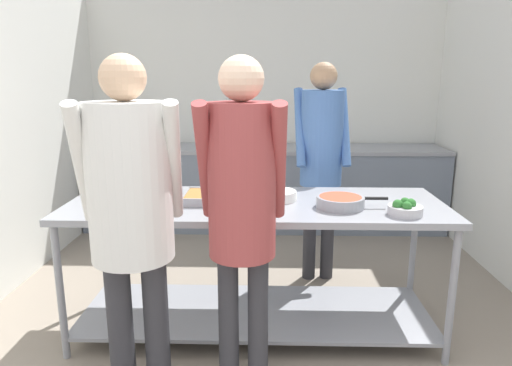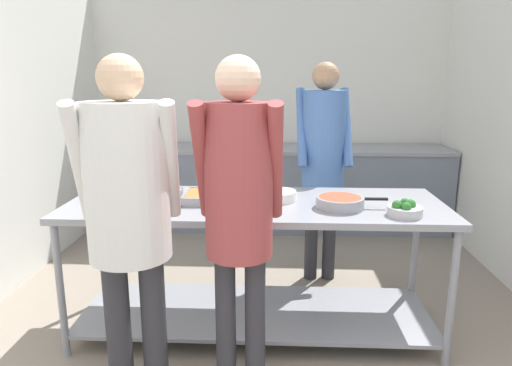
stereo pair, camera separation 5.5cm
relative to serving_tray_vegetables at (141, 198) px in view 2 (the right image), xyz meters
The scene contains 12 objects.
wall_rear 2.69m from the serving_tray_vegetables, 73.56° to the left, with size 4.06×0.06×2.65m.
back_counter 2.35m from the serving_tray_vegetables, 70.94° to the left, with size 3.90×0.65×0.91m.
serving_counter 0.79m from the serving_tray_vegetables, ahead, with size 2.36×0.82×0.88m.
serving_tray_vegetables is the anchor object (origin of this frame).
serving_tray_roast 0.49m from the serving_tray_vegetables, ahead, with size 0.43×0.30×0.05m.
plate_stack 0.87m from the serving_tray_vegetables, ahead, with size 0.25×0.25×0.06m.
sauce_pan 1.24m from the serving_tray_vegetables, ahead, with size 0.43×0.29×0.07m.
broccoli_bowl 1.60m from the serving_tray_vegetables, ahead, with size 0.20×0.20×0.10m.
guest_serving_left 0.74m from the serving_tray_vegetables, 77.52° to the right, with size 0.53×0.41×1.75m.
guest_serving_right 0.95m from the serving_tray_vegetables, 43.77° to the right, with size 0.42×0.33×1.75m.
cook_behind_counter 1.49m from the serving_tray_vegetables, 34.46° to the left, with size 0.44×0.36×1.76m.
water_bottle 2.38m from the serving_tray_vegetables, 115.53° to the left, with size 0.06×0.06×0.27m.
Camera 2 is at (0.10, -1.15, 1.65)m, focal length 32.00 mm.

